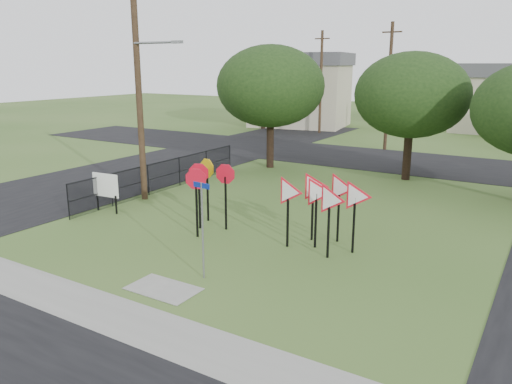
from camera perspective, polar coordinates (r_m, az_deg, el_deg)
ground at (r=16.17m, az=-4.83°, el=-7.89°), size 140.00×140.00×0.00m
sidewalk at (r=13.35m, az=-15.84°, el=-13.43°), size 30.00×1.60×0.02m
planting_strip at (r=12.69m, az=-19.94°, el=-15.34°), size 30.00×0.80×0.02m
street_left at (r=30.99m, az=-11.83°, el=2.72°), size 8.00×50.00×0.02m
street_far at (r=33.79m, az=15.67°, el=3.44°), size 60.00×8.00×0.02m
curb_pad at (r=14.48m, az=-10.55°, el=-10.82°), size 2.00×1.20×0.02m
street_name_sign at (r=14.42m, az=-6.14°, el=-3.68°), size 0.60×0.07×2.89m
stop_sign_cluster at (r=18.78m, az=-5.62°, el=1.31°), size 2.01×2.04×2.56m
yield_sign_cluster at (r=16.86m, az=7.70°, el=-0.40°), size 3.23×1.70×2.52m
info_board at (r=21.97m, az=-16.82°, el=0.58°), size 1.34×0.16×1.67m
utility_pole_main at (r=23.13m, az=-13.19°, el=11.78°), size 3.55×0.33×10.00m
far_pole_a at (r=37.66m, az=14.92°, el=11.62°), size 1.40×0.24×9.00m
far_pole_c at (r=46.10m, az=7.42°, el=12.39°), size 1.40×0.24×9.00m
fence_run at (r=25.21m, az=-10.42°, el=1.94°), size 0.05×11.55×1.50m
house_left at (r=51.47m, az=5.12°, el=11.59°), size 10.58×8.88×7.20m
house_mid at (r=52.32m, az=26.46°, el=9.67°), size 8.40×8.40×6.20m
tree_near_left at (r=30.02m, az=1.68°, el=11.98°), size 6.40×6.40×7.27m
tree_near_mid at (r=27.93m, az=17.38°, el=10.52°), size 6.00×6.00×6.80m
tree_far_left at (r=48.86m, az=0.85°, el=13.29°), size 6.80×6.80×7.73m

